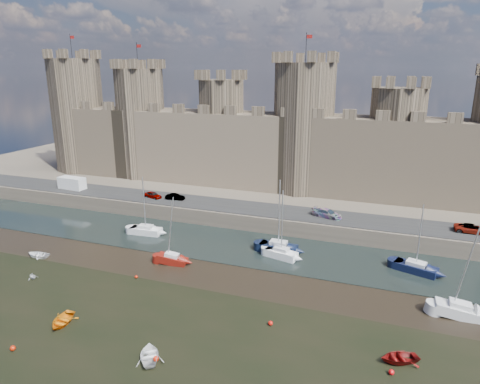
# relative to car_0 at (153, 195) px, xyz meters

# --- Properties ---
(ground) EXTENTS (160.00, 160.00, 0.00)m
(ground) POSITION_rel_car_0_xyz_m (21.28, -33.53, -3.08)
(ground) COLOR black
(ground) RESTS_ON ground
(water_channel) EXTENTS (160.00, 12.00, 0.08)m
(water_channel) POSITION_rel_car_0_xyz_m (21.28, -9.53, -3.04)
(water_channel) COLOR black
(water_channel) RESTS_ON ground
(quay) EXTENTS (160.00, 60.00, 2.50)m
(quay) POSITION_rel_car_0_xyz_m (21.28, 26.47, -1.83)
(quay) COLOR #4C443A
(quay) RESTS_ON ground
(road) EXTENTS (160.00, 7.00, 0.10)m
(road) POSITION_rel_car_0_xyz_m (21.28, 0.47, -0.53)
(road) COLOR black
(road) RESTS_ON quay
(castle) EXTENTS (108.50, 11.00, 29.00)m
(castle) POSITION_rel_car_0_xyz_m (20.64, 14.47, 8.59)
(castle) COLOR #42382B
(castle) RESTS_ON quay
(car_0) EXTENTS (3.65, 2.28, 1.16)m
(car_0) POSITION_rel_car_0_xyz_m (0.00, 0.00, 0.00)
(car_0) COLOR gray
(car_0) RESTS_ON quay
(car_1) EXTENTS (3.45, 1.40, 1.11)m
(car_1) POSITION_rel_car_0_xyz_m (4.17, 0.36, -0.02)
(car_1) COLOR gray
(car_1) RESTS_ON quay
(car_2) EXTENTS (4.92, 3.06, 1.33)m
(car_2) POSITION_rel_car_0_xyz_m (30.50, 0.17, 0.09)
(car_2) COLOR gray
(car_2) RESTS_ON quay
(car_3) EXTENTS (4.64, 2.25, 1.27)m
(car_3) POSITION_rel_car_0_xyz_m (50.43, 0.53, 0.06)
(car_3) COLOR gray
(car_3) RESTS_ON quay
(van) EXTENTS (5.39, 2.48, 2.29)m
(van) POSITION_rel_car_0_xyz_m (-17.51, -0.03, 0.57)
(van) COLOR silver
(van) RESTS_ON quay
(sailboat_0) EXTENTS (4.96, 2.24, 9.03)m
(sailboat_0) POSITION_rel_car_0_xyz_m (4.54, -9.95, -2.35)
(sailboat_0) COLOR silver
(sailboat_0) RESTS_ON ground
(sailboat_1) EXTENTS (5.22, 2.17, 10.35)m
(sailboat_1) POSITION_rel_car_0_xyz_m (25.42, -9.57, -2.27)
(sailboat_1) COLOR black
(sailboat_1) RESTS_ON ground
(sailboat_2) EXTENTS (4.64, 2.70, 9.42)m
(sailboat_2) POSITION_rel_car_0_xyz_m (26.26, -11.25, -2.31)
(sailboat_2) COLOR white
(sailboat_2) RESTS_ON ground
(sailboat_3) EXTENTS (5.44, 3.49, 8.89)m
(sailboat_3) POSITION_rel_car_0_xyz_m (43.12, -9.59, -2.37)
(sailboat_3) COLOR black
(sailboat_3) RESTS_ON ground
(sailboat_4) EXTENTS (4.08, 1.96, 9.19)m
(sailboat_4) POSITION_rel_car_0_xyz_m (13.25, -17.65, -2.39)
(sailboat_4) COLOR maroon
(sailboat_4) RESTS_ON ground
(sailboat_5) EXTENTS (4.88, 2.03, 10.41)m
(sailboat_5) POSITION_rel_car_0_xyz_m (47.04, -18.69, -2.33)
(sailboat_5) COLOR silver
(sailboat_5) RESTS_ON ground
(dinghy_0) EXTENTS (2.93, 3.69, 0.69)m
(dinghy_0) POSITION_rel_car_0_xyz_m (9.55, -33.61, -2.74)
(dinghy_0) COLOR orange
(dinghy_0) RESTS_ON ground
(dinghy_2) EXTENTS (3.86, 4.16, 0.70)m
(dinghy_2) POSITION_rel_car_0_xyz_m (20.58, -35.25, -2.73)
(dinghy_2) COLOR white
(dinghy_2) RESTS_ON ground
(dinghy_3) EXTENTS (1.69, 1.57, 0.72)m
(dinghy_3) POSITION_rel_car_0_xyz_m (-0.66, -27.15, -2.72)
(dinghy_3) COLOR silver
(dinghy_3) RESTS_ON ground
(dinghy_4) EXTENTS (4.25, 3.88, 0.72)m
(dinghy_4) POSITION_rel_car_0_xyz_m (41.25, -28.28, -2.72)
(dinghy_4) COLOR maroon
(dinghy_4) RESTS_ON ground
(dinghy_6) EXTENTS (3.23, 2.33, 0.66)m
(dinghy_6) POSITION_rel_car_0_xyz_m (-4.86, -22.03, -2.75)
(dinghy_6) COLOR white
(dinghy_6) RESTS_ON ground
(buoy_1) EXTENTS (0.38, 0.38, 0.38)m
(buoy_1) POSITION_rel_car_0_xyz_m (11.09, -22.75, -2.89)
(buoy_1) COLOR red
(buoy_1) RESTS_ON ground
(buoy_2) EXTENTS (0.49, 0.49, 0.49)m
(buoy_2) POSITION_rel_car_0_xyz_m (21.28, -35.38, -2.83)
(buoy_2) COLOR red
(buoy_2) RESTS_ON ground
(buoy_3) EXTENTS (0.48, 0.48, 0.48)m
(buoy_3) POSITION_rel_car_0_xyz_m (29.20, -26.77, -2.84)
(buoy_3) COLOR red
(buoy_3) RESTS_ON ground
(buoy_4) EXTENTS (0.50, 0.50, 0.50)m
(buoy_4) POSITION_rel_car_0_xyz_m (8.33, -38.50, -2.83)
(buoy_4) COLOR #B82008
(buoy_4) RESTS_ON ground
(buoy_5) EXTENTS (0.48, 0.48, 0.48)m
(buoy_5) POSITION_rel_car_0_xyz_m (40.65, -30.22, -2.84)
(buoy_5) COLOR red
(buoy_5) RESTS_ON ground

